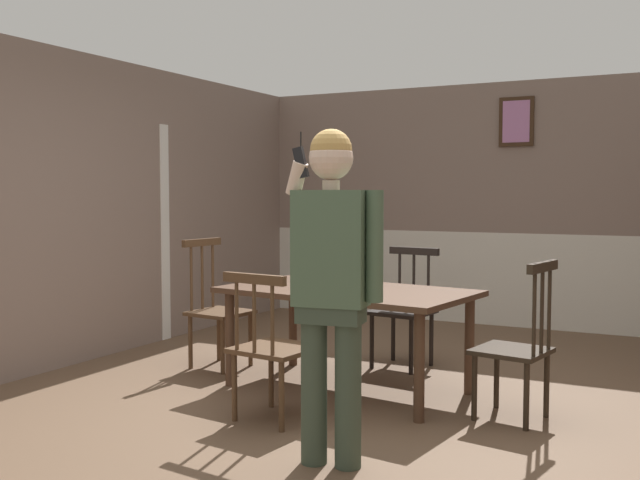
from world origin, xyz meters
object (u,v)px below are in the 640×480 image
chair_at_table_head (517,346)px  chair_opposite_corner (272,347)px  chair_by_doorway (217,308)px  person_figure (332,273)px  chair_near_window (404,309)px  dining_table (347,300)px

chair_at_table_head → chair_opposite_corner: 1.55m
chair_by_doorway → person_figure: size_ratio=0.60×
chair_near_window → dining_table: bearing=90.1°
chair_at_table_head → chair_opposite_corner: bearing=127.3°
person_figure → chair_at_table_head: bearing=-127.8°
dining_table → chair_at_table_head: chair_at_table_head is taller
chair_by_doorway → chair_opposite_corner: bearing=54.5°
person_figure → chair_by_doorway: bearing=-48.8°
chair_by_doorway → dining_table: bearing=89.2°
chair_opposite_corner → person_figure: bearing=-30.3°
chair_near_window → chair_at_table_head: (1.15, -1.04, -0.01)m
dining_table → chair_opposite_corner: chair_opposite_corner is taller
chair_by_doorway → chair_opposite_corner: chair_by_doorway is taller
dining_table → chair_near_window: 0.90m
chair_by_doorway → person_figure: 2.47m
chair_at_table_head → person_figure: person_figure is taller
chair_opposite_corner → chair_near_window: bearing=89.9°
dining_table → chair_at_table_head: (1.26, -0.17, -0.19)m
chair_at_table_head → chair_opposite_corner: size_ratio=1.07×
chair_at_table_head → person_figure: (-0.70, -1.23, 0.55)m
chair_near_window → chair_opposite_corner: bearing=90.1°
dining_table → person_figure: size_ratio=1.06×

